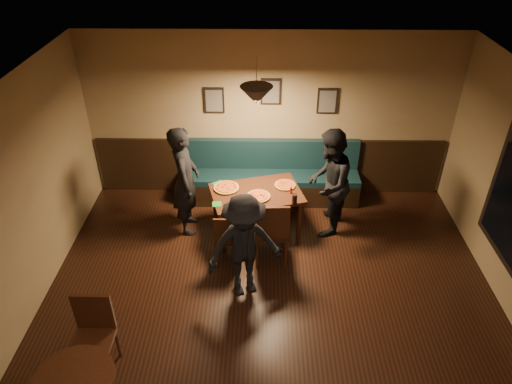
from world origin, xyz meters
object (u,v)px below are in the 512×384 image
(chair_near_left, at_px, (228,236))
(tabasco_bottle, at_px, (291,190))
(diner_left, at_px, (185,181))
(booth_bench, at_px, (270,174))
(diner_right, at_px, (328,183))
(dining_table, at_px, (256,212))
(diner_front, at_px, (244,247))
(cafe_chair_far, at_px, (92,341))
(soda_glass, at_px, (295,199))
(chair_near_right, at_px, (271,229))

(chair_near_left, distance_m, tabasco_bottle, 1.17)
(chair_near_left, relative_size, diner_left, 0.48)
(chair_near_left, bearing_deg, booth_bench, 69.27)
(diner_left, bearing_deg, booth_bench, -61.48)
(diner_left, bearing_deg, diner_right, -94.92)
(dining_table, xyz_separation_m, diner_front, (-0.13, -1.31, 0.40))
(booth_bench, distance_m, cafe_chair_far, 3.96)
(booth_bench, height_order, soda_glass, booth_bench)
(diner_right, bearing_deg, cafe_chair_far, -29.47)
(dining_table, height_order, chair_near_right, chair_near_right)
(diner_front, height_order, tabasco_bottle, diner_front)
(chair_near_right, distance_m, cafe_chair_far, 2.74)
(chair_near_right, bearing_deg, cafe_chair_far, -137.13)
(dining_table, distance_m, diner_front, 1.37)
(booth_bench, distance_m, tabasco_bottle, 0.99)
(dining_table, height_order, diner_front, diner_front)
(diner_right, xyz_separation_m, tabasco_bottle, (-0.56, -0.06, -0.08))
(diner_left, relative_size, diner_front, 1.16)
(diner_left, bearing_deg, dining_table, -97.30)
(chair_near_right, distance_m, tabasco_bottle, 0.74)
(booth_bench, bearing_deg, chair_near_left, -110.83)
(chair_near_right, bearing_deg, soda_glass, 44.84)
(chair_near_right, xyz_separation_m, diner_left, (-1.28, 0.69, 0.35))
(booth_bench, distance_m, diner_right, 1.26)
(diner_front, relative_size, soda_glass, 9.33)
(chair_near_right, distance_m, diner_left, 1.50)
(chair_near_left, relative_size, diner_front, 0.56)
(booth_bench, relative_size, chair_near_left, 3.56)
(chair_near_left, height_order, diner_right, diner_right)
(booth_bench, distance_m, soda_glass, 1.26)
(diner_right, height_order, tabasco_bottle, diner_right)
(chair_near_left, xyz_separation_m, diner_front, (0.25, -0.63, 0.33))
(chair_near_left, distance_m, chair_near_right, 0.62)
(soda_glass, bearing_deg, booth_bench, 106.43)
(diner_right, height_order, soda_glass, diner_right)
(diner_front, xyz_separation_m, soda_glass, (0.69, 1.02, 0.04))
(booth_bench, distance_m, diner_left, 1.57)
(dining_table, xyz_separation_m, diner_right, (1.07, 0.04, 0.50))
(diner_left, relative_size, tabasco_bottle, 13.98)
(diner_left, height_order, soda_glass, diner_left)
(diner_left, xyz_separation_m, soda_glass, (1.62, -0.34, -0.08))
(dining_table, distance_m, chair_near_left, 0.79)
(dining_table, height_order, diner_right, diner_right)
(dining_table, bearing_deg, diner_front, -110.74)
(diner_front, height_order, soda_glass, diner_front)
(dining_table, distance_m, soda_glass, 0.76)
(booth_bench, relative_size, diner_front, 1.99)
(chair_near_left, bearing_deg, diner_right, 26.44)
(chair_near_left, distance_m, diner_front, 0.75)
(chair_near_left, height_order, diner_left, diner_left)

